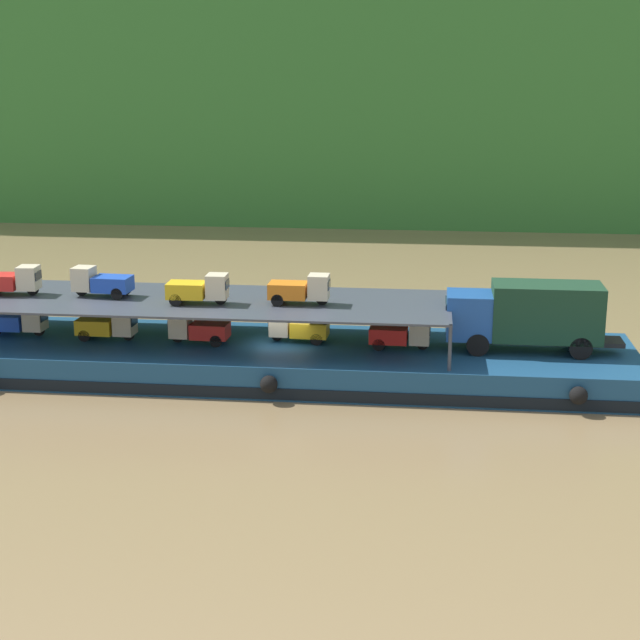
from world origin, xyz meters
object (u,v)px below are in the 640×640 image
at_px(mini_truck_upper_fore, 199,289).
at_px(mini_truck_upper_bow, 300,289).
at_px(mini_truck_lower_mid, 198,329).
at_px(mini_truck_lower_fore, 298,327).
at_px(mini_truck_lower_stern, 18,321).
at_px(cargo_barge, 283,360).
at_px(mini_truck_upper_stern, 11,280).
at_px(mini_truck_upper_mid, 101,282).
at_px(mini_truck_lower_aft, 108,325).
at_px(mini_truck_lower_bow, 401,334).
at_px(covered_lorry, 528,314).

distance_m(mini_truck_upper_fore, mini_truck_upper_bow, 4.58).
xyz_separation_m(mini_truck_lower_mid, mini_truck_lower_fore, (4.53, 0.82, 0.00)).
height_order(mini_truck_lower_stern, mini_truck_upper_fore, mini_truck_upper_fore).
distance_m(cargo_barge, mini_truck_upper_stern, 13.29).
xyz_separation_m(mini_truck_upper_mid, mini_truck_upper_fore, (4.86, -0.90, 0.00)).
height_order(cargo_barge, mini_truck_lower_aft, mini_truck_lower_aft).
bearing_deg(mini_truck_lower_fore, mini_truck_upper_mid, -177.31).
bearing_deg(mini_truck_lower_fore, mini_truck_upper_fore, -162.78).
bearing_deg(mini_truck_lower_bow, mini_truck_lower_aft, -179.84).
relative_size(covered_lorry, mini_truck_upper_mid, 2.81).
xyz_separation_m(mini_truck_lower_aft, mini_truck_upper_bow, (9.13, -0.21, 2.00)).
distance_m(mini_truck_lower_aft, mini_truck_upper_stern, 5.01).
bearing_deg(mini_truck_upper_fore, mini_truck_upper_stern, 175.14).
relative_size(covered_lorry, mini_truck_lower_stern, 2.85).
distance_m(mini_truck_lower_fore, mini_truck_upper_mid, 9.39).
height_order(covered_lorry, mini_truck_lower_fore, covered_lorry).
bearing_deg(covered_lorry, mini_truck_lower_aft, -179.20).
xyz_separation_m(mini_truck_upper_fore, mini_truck_upper_bow, (4.55, 0.45, 0.00)).
bearing_deg(mini_truck_upper_bow, mini_truck_lower_mid, 179.25).
bearing_deg(mini_truck_lower_fore, covered_lorry, -2.21).
bearing_deg(mini_truck_lower_mid, cargo_barge, 3.74).
distance_m(cargo_barge, mini_truck_lower_aft, 8.37).
height_order(covered_lorry, mini_truck_upper_stern, mini_truck_upper_stern).
height_order(mini_truck_lower_stern, mini_truck_lower_mid, same).
xyz_separation_m(mini_truck_lower_fore, mini_truck_upper_stern, (-13.48, -0.56, 2.00)).
bearing_deg(mini_truck_lower_mid, mini_truck_upper_mid, 175.21).
relative_size(mini_truck_upper_mid, mini_truck_upper_fore, 1.01).
relative_size(mini_truck_lower_bow, mini_truck_upper_fore, 1.01).
distance_m(mini_truck_lower_stern, mini_truck_upper_fore, 9.33).
relative_size(mini_truck_lower_aft, mini_truck_upper_mid, 0.99).
distance_m(covered_lorry, mini_truck_upper_bow, 10.24).
xyz_separation_m(covered_lorry, mini_truck_lower_mid, (-14.96, -0.42, -1.00)).
bearing_deg(cargo_barge, mini_truck_lower_aft, -179.26).
bearing_deg(mini_truck_lower_stern, mini_truck_lower_fore, 1.64).
xyz_separation_m(mini_truck_lower_aft, mini_truck_lower_mid, (4.35, -0.15, 0.00)).
height_order(mini_truck_lower_stern, mini_truck_lower_bow, same).
bearing_deg(mini_truck_upper_fore, mini_truck_upper_bow, 5.68).
distance_m(mini_truck_lower_bow, mini_truck_upper_fore, 9.36).
bearing_deg(covered_lorry, mini_truck_lower_fore, 177.79).
relative_size(cargo_barge, mini_truck_lower_mid, 11.58).
relative_size(mini_truck_lower_bow, mini_truck_upper_bow, 1.01).
bearing_deg(mini_truck_upper_mid, mini_truck_lower_aft, -40.20).
distance_m(mini_truck_lower_bow, mini_truck_upper_mid, 14.12).
distance_m(mini_truck_lower_aft, mini_truck_lower_fore, 8.91).
relative_size(cargo_barge, mini_truck_upper_fore, 11.65).
bearing_deg(mini_truck_lower_aft, mini_truck_lower_mid, -1.94).
bearing_deg(covered_lorry, mini_truck_lower_bow, -177.66).
bearing_deg(mini_truck_upper_bow, mini_truck_upper_mid, 177.26).
distance_m(cargo_barge, mini_truck_upper_mid, 9.20).
xyz_separation_m(mini_truck_lower_stern, mini_truck_upper_fore, (9.06, -0.95, 2.00)).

